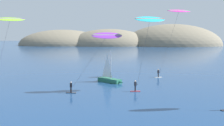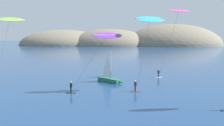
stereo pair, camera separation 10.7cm
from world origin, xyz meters
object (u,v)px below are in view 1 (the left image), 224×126
object	(u,v)px
sailboat_near	(111,79)
kitesurfer_purple	(104,40)
kitesurfer_magenta	(177,16)
kitesurfer_cyan	(149,24)
kitesurfer_lime	(9,24)

from	to	relation	value
sailboat_near	kitesurfer_purple	bearing A→B (deg)	-94.16
sailboat_near	kitesurfer_magenta	bearing A→B (deg)	29.67
kitesurfer_cyan	kitesurfer_lime	bearing A→B (deg)	170.74
kitesurfer_purple	kitesurfer_cyan	world-z (taller)	kitesurfer_cyan
kitesurfer_purple	kitesurfer_cyan	distance (m)	7.17
kitesurfer_lime	kitesurfer_purple	bearing A→B (deg)	-16.84
kitesurfer_cyan	kitesurfer_magenta	bearing A→B (deg)	64.43
kitesurfer_cyan	sailboat_near	bearing A→B (deg)	131.11
sailboat_near	kitesurfer_cyan	size ratio (longest dim) A/B	0.50
kitesurfer_cyan	kitesurfer_purple	bearing A→B (deg)	-169.81
kitesurfer_purple	kitesurfer_lime	world-z (taller)	kitesurfer_lime
kitesurfer_cyan	kitesurfer_magenta	xyz separation A→B (m)	(6.87, 14.36, 2.04)
kitesurfer_cyan	kitesurfer_magenta	size ratio (longest dim) A/B	0.84
sailboat_near	kitesurfer_purple	world-z (taller)	kitesurfer_purple
sailboat_near	kitesurfer_purple	distance (m)	10.93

